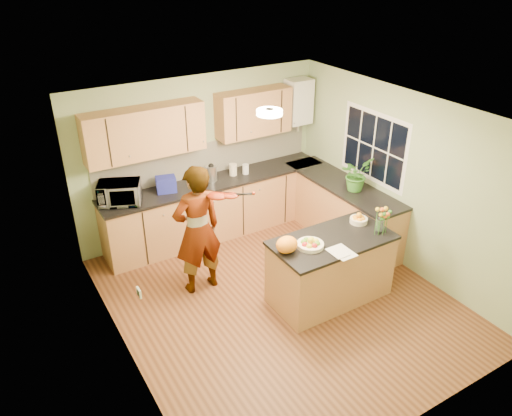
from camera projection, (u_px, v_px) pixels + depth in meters
floor at (279, 299)px, 6.58m from camera, size 4.50×4.50×0.00m
ceiling at (284, 116)px, 5.40m from camera, size 4.00×4.50×0.02m
wall_back at (201, 156)px, 7.69m from camera, size 4.00×0.02×2.50m
wall_front at (427, 325)px, 4.29m from camera, size 4.00×0.02×2.50m
wall_left at (118, 266)px, 5.08m from camera, size 0.02×4.50×2.50m
wall_right at (402, 181)px, 6.90m from camera, size 0.02×4.50×2.50m
back_counter at (217, 207)px, 7.87m from camera, size 3.64×0.62×0.94m
right_counter at (341, 210)px, 7.77m from camera, size 0.62×2.24×0.94m
splashback at (207, 158)px, 7.75m from camera, size 3.60×0.02×0.52m
upper_cabinets at (193, 124)px, 7.20m from camera, size 3.20×0.34×0.70m
boiler at (298, 102)px, 8.04m from camera, size 0.40×0.30×0.86m
window_right at (374, 147)px, 7.21m from camera, size 0.01×1.30×1.05m
light_switch at (139, 293)px, 4.61m from camera, size 0.02×0.09×0.09m
ceiling_lamp at (269, 112)px, 5.65m from camera, size 0.30×0.30×0.07m
peninsula_island at (330, 268)px, 6.42m from camera, size 1.56×0.80×0.90m
fruit_dish at (310, 243)px, 6.03m from camera, size 0.33×0.33×0.12m
orange_bowl at (359, 219)px, 6.55m from camera, size 0.23×0.23×0.13m
flower_vase at (381, 213)px, 6.22m from camera, size 0.23×0.23×0.43m
orange_bag at (287, 245)px, 5.90m from camera, size 0.28×0.24×0.21m
papers at (342, 252)px, 5.94m from camera, size 0.24×0.32×0.01m
violinist at (197, 230)px, 6.40m from camera, size 0.66×0.44×1.79m
violin at (218, 196)px, 6.07m from camera, size 0.64×0.56×0.16m
microwave at (120, 193)px, 6.90m from camera, size 0.68×0.58×0.31m
blue_box at (166, 184)px, 7.25m from camera, size 0.32×0.27×0.23m
kettle at (211, 173)px, 7.58m from camera, size 0.17×0.17×0.32m
jar_cream at (233, 170)px, 7.78m from camera, size 0.14×0.14×0.19m
jar_white at (246, 169)px, 7.83m from camera, size 0.13×0.13×0.16m
potted_plant at (356, 174)px, 7.24m from camera, size 0.54×0.50×0.49m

